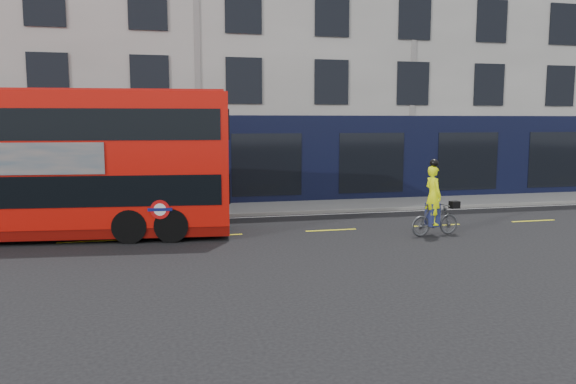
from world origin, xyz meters
name	(u,v)px	position (x,y,z in m)	size (l,w,h in m)	color
ground	(220,245)	(0.00, 0.00, 0.00)	(120.00, 120.00, 0.00)	black
pavement	(203,210)	(0.00, 6.50, 0.06)	(60.00, 3.00, 0.12)	slate
kerb	(206,216)	(0.00, 5.00, 0.07)	(60.00, 0.12, 0.13)	gray
building_terrace	(190,47)	(0.00, 12.94, 7.49)	(50.00, 10.07, 15.00)	beige
road_edge_line	(207,219)	(0.00, 4.70, 0.00)	(58.00, 0.10, 0.01)	silver
lane_dashes	(215,235)	(0.00, 1.50, 0.00)	(58.00, 0.12, 0.01)	yellow
bus	(46,163)	(-5.25, 2.40, 2.42)	(11.89, 3.83, 4.71)	red
cyclist	(434,210)	(7.01, -0.15, 0.87)	(1.84, 0.77, 2.53)	#444648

